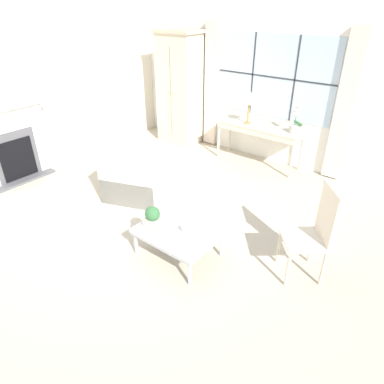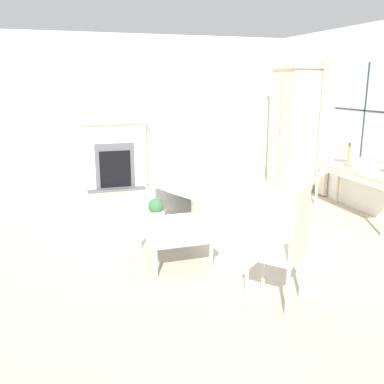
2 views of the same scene
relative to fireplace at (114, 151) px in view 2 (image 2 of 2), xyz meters
The scene contains 11 objects.
ground_plane 3.03m from the fireplace, ahead, with size 14.00×14.00×0.00m, color #B2A893.
wall_left 1.27m from the fireplace, 96.54° to the left, with size 0.06×7.20×2.80m, color white.
fireplace is the anchor object (origin of this frame).
armoire 3.33m from the fireplace, 72.38° to the left, with size 0.92×0.59×2.24m.
console_table 4.29m from the fireplace, 47.44° to the left, with size 1.60×0.49×0.74m.
table_lamp 4.12m from the fireplace, 49.27° to the left, with size 0.26×0.26×0.59m.
armchair_upholstered 2.23m from the fireplace, 24.20° to the left, with size 1.12×1.10×0.81m.
side_chair_wooden 4.92m from the fireplace, ahead, with size 0.62×0.62×1.10m.
coffee_table 3.52m from the fireplace, ahead, with size 0.94×0.71×0.37m.
potted_plant_small 3.22m from the fireplace, ahead, with size 0.18×0.18×0.27m.
pillar_candle 3.60m from the fireplace, ahead, with size 0.11×0.11×0.11m.
Camera 2 is at (5.01, -1.51, 1.97)m, focal length 40.00 mm.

